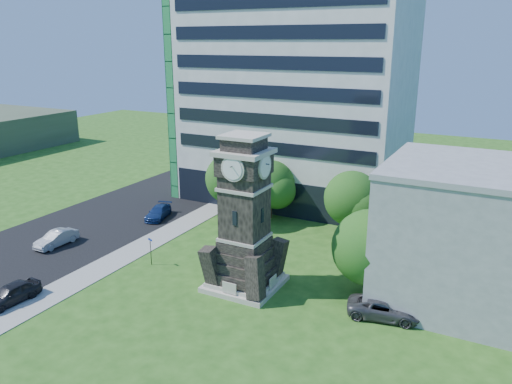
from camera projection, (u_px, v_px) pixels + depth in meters
The scene contains 16 objects.
ground at pixel (200, 288), 39.49m from camera, with size 160.00×160.00×0.00m, color #255017.
sidewalk at pixel (146, 244), 47.94m from camera, with size 3.00×70.00×0.06m, color gray.
street at pixel (82, 229), 51.72m from camera, with size 14.00×80.00×0.02m, color black.
clock_tower at pixel (245, 224), 38.33m from camera, with size 5.40×5.40×12.22m.
office_tall at pixel (296, 81), 58.71m from camera, with size 26.20×15.11×28.60m.
office_low at pixel (491, 237), 35.91m from camera, with size 15.20×12.20×10.40m.
car_street_south at pixel (11, 294), 37.04m from camera, with size 1.78×4.41×1.50m, color black.
car_street_mid at pixel (56, 238), 47.50m from camera, with size 1.51×4.33×1.43m, color #A0A2A7.
car_street_north at pixel (158, 212), 54.94m from camera, with size 1.84×4.52×1.31m, color navy.
car_east_lot at pixel (384, 308), 35.05m from camera, with size 2.37×5.15×1.43m, color #45454A.
park_bench at pixel (246, 281), 39.56m from camera, with size 1.77×0.47×0.91m.
street_sign at pixel (151, 248), 43.17m from camera, with size 0.60×0.06×2.49m.
tree_nw at pixel (232, 181), 52.13m from camera, with size 5.91×5.38×7.65m.
tree_nc at pixel (271, 186), 54.21m from camera, with size 5.82×5.29×6.47m.
tree_ne at pixel (352, 200), 47.29m from camera, with size 5.82×5.30×7.09m.
tree_east at pixel (371, 250), 37.01m from camera, with size 6.32×5.74×6.92m.
Camera 1 is at (20.46, -29.48, 18.70)m, focal length 35.00 mm.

